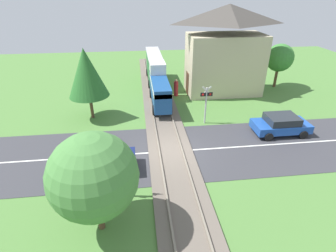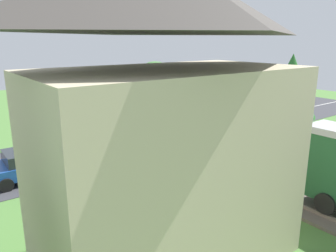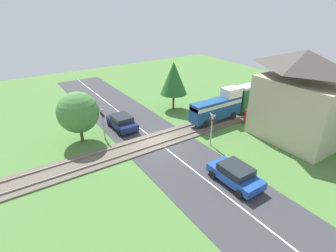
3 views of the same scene
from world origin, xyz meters
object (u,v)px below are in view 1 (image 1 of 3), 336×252
Objects in this scene: car_near_crossing at (101,160)px; crossing_signal_east_approach at (206,100)px; train at (156,74)px; pedestrian_by_station at (176,88)px; crossing_signal_west_approach at (114,165)px; car_far_side at (281,124)px; station_building at (225,52)px.

crossing_signal_east_approach is (7.22, 5.08, 1.19)m from car_near_crossing.
crossing_signal_east_approach is at bearing -65.80° from train.
train is at bearing 150.97° from pedestrian_by_station.
crossing_signal_east_approach is at bearing 49.34° from crossing_signal_west_approach.
station_building reaches higher than car_far_side.
crossing_signal_west_approach is (0.98, -2.20, 1.19)m from car_near_crossing.
crossing_signal_west_approach is 9.59m from crossing_signal_east_approach.
train reaches higher than crossing_signal_west_approach.
car_near_crossing is 15.91m from station_building.
crossing_signal_west_approach is at bearing -124.90° from station_building.
station_building is (-1.62, 8.61, 3.17)m from car_far_side.
pedestrian_by_station is at bearing 127.54° from car_far_side.
train is 4.19× the size of crossing_signal_west_approach.
train reaches higher than car_near_crossing.
pedestrian_by_station is (5.88, 11.04, 0.01)m from car_near_crossing.
crossing_signal_east_approach is (-4.93, 2.20, 1.19)m from car_far_side.
station_building is at bearing 5.56° from pedestrian_by_station.
train is 14.56m from crossing_signal_west_approach.
car_far_side is (8.05, -9.15, -1.13)m from train.
station_building is (9.55, 13.69, 1.99)m from crossing_signal_west_approach.
station_building reaches higher than car_near_crossing.
train is 12.24m from car_far_side.
crossing_signal_west_approach is at bearing -110.32° from pedestrian_by_station.
car_near_crossing is 1.27× the size of crossing_signal_east_approach.
crossing_signal_west_approach is at bearing -102.38° from train.
station_building reaches higher than crossing_signal_west_approach.
car_far_side is 1.29× the size of crossing_signal_west_approach.
crossing_signal_east_approach is 6.23m from pedestrian_by_station.
car_near_crossing is (-4.10, -12.03, -1.13)m from train.
car_far_side is 12.33m from crossing_signal_west_approach.
train is 3.30× the size of car_near_crossing.
pedestrian_by_station is (1.78, -0.99, -1.11)m from train.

